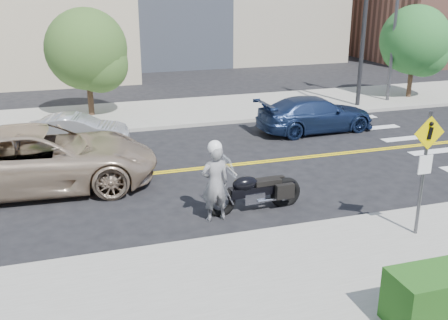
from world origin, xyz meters
TOP-DOWN VIEW (x-y plane):
  - ground_plane at (0.00, 0.00)m, footprint 120.00×120.00m
  - sidewalk_near at (0.00, -7.50)m, footprint 60.00×5.00m
  - sidewalk_far at (0.00, 7.50)m, footprint 60.00×5.00m
  - lamp_post at (12.00, 6.50)m, footprint 0.16×0.16m
  - traffic_light at (10.00, 5.08)m, footprint 0.28×4.50m
  - pedestrian_sign at (4.20, -6.31)m, footprint 0.78×0.08m
  - motorcyclist at (-0.08, -3.86)m, footprint 0.76×0.52m
  - motorcycle at (1.11, -3.59)m, footprint 2.66×0.94m
  - suv at (-4.35, -0.24)m, footprint 6.92×3.48m
  - parked_car_silver at (-3.16, 3.60)m, footprint 3.89×1.99m
  - parked_car_blue at (6.19, 2.94)m, footprint 4.96×2.21m
  - tree_far_a at (-2.38, 7.86)m, footprint 3.51×3.51m
  - tree_far_b at (13.50, 6.87)m, footprint 3.43×3.43m

SIDE VIEW (x-z plane):
  - ground_plane at x=0.00m, z-range 0.00..0.00m
  - sidewalk_near at x=0.00m, z-range 0.00..0.15m
  - sidewalk_far at x=0.00m, z-range 0.00..0.15m
  - parked_car_silver at x=-3.16m, z-range 0.00..1.22m
  - parked_car_blue at x=6.19m, z-range 0.00..1.41m
  - motorcycle at x=1.11m, z-range 0.00..1.60m
  - suv at x=-4.35m, z-range 0.00..1.88m
  - motorcyclist at x=-0.08m, z-range 0.00..2.15m
  - pedestrian_sign at x=4.20m, z-range 0.46..3.46m
  - tree_far_b at x=13.50m, z-range 0.65..5.39m
  - tree_far_a at x=-2.38m, z-range 0.64..5.44m
  - lamp_post at x=12.00m, z-range 0.15..8.15m
  - traffic_light at x=10.00m, z-range 1.17..8.17m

